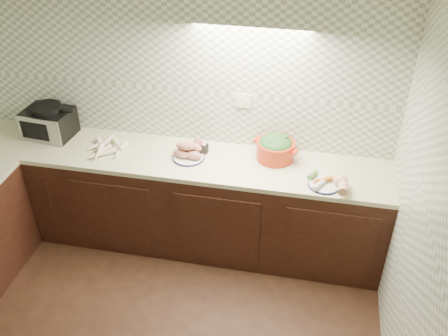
% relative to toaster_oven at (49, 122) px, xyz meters
% --- Properties ---
extents(room, '(3.60, 3.60, 2.60)m').
position_rel_toaster_oven_xyz_m(room, '(1.13, -1.62, 0.59)').
color(room, black).
rests_on(room, ground).
extents(counter, '(3.60, 3.60, 0.90)m').
position_rel_toaster_oven_xyz_m(counter, '(0.44, -0.94, -0.58)').
color(counter, black).
rests_on(counter, ground).
extents(toaster_oven, '(0.43, 0.35, 0.29)m').
position_rel_toaster_oven_xyz_m(toaster_oven, '(0.00, 0.00, 0.00)').
color(toaster_oven, black).
rests_on(toaster_oven, counter).
extents(parsnip_pile, '(0.36, 0.36, 0.07)m').
position_rel_toaster_oven_xyz_m(parsnip_pile, '(0.53, -0.11, -0.10)').
color(parsnip_pile, '#EEECBE').
rests_on(parsnip_pile, counter).
extents(sweet_potato_plate, '(0.27, 0.27, 0.16)m').
position_rel_toaster_oven_xyz_m(sweet_potato_plate, '(1.28, -0.11, -0.08)').
color(sweet_potato_plate, '#0F1239').
rests_on(sweet_potato_plate, counter).
extents(onion_bowl, '(0.15, 0.15, 0.11)m').
position_rel_toaster_oven_xyz_m(onion_bowl, '(1.34, 0.00, -0.09)').
color(onion_bowl, black).
rests_on(onion_bowl, counter).
extents(dutch_oven, '(0.40, 0.40, 0.21)m').
position_rel_toaster_oven_xyz_m(dutch_oven, '(1.97, 0.02, -0.03)').
color(dutch_oven, '#B52A0E').
rests_on(dutch_oven, counter).
extents(veg_plate, '(0.32, 0.25, 0.12)m').
position_rel_toaster_oven_xyz_m(veg_plate, '(2.43, -0.28, -0.09)').
color(veg_plate, '#0F1239').
rests_on(veg_plate, counter).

